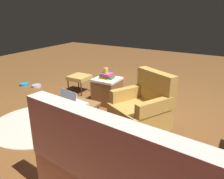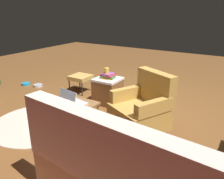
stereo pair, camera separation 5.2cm
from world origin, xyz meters
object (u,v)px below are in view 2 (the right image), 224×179
at_px(laptop_desk, 75,107).
at_px(pet_bowl_steel, 38,85).
at_px(tv_remote, 106,76).
at_px(wicker_hamper, 108,91).
at_px(book_stack_hamper, 108,76).
at_px(laptop, 72,101).
at_px(ottoman, 81,78).
at_px(pet_bowl_teal, 26,84).
at_px(yellow_mug, 107,71).
at_px(armchair, 142,109).

bearing_deg(laptop_desk, pet_bowl_steel, -28.95).
relative_size(laptop_desk, pet_bowl_steel, 2.80).
bearing_deg(tv_remote, wicker_hamper, 148.20).
relative_size(laptop_desk, book_stack_hamper, 2.17).
xyz_separation_m(laptop, ottoman, (1.04, -1.45, -0.22)).
height_order(wicker_hamper, pet_bowl_teal, wicker_hamper).
bearing_deg(book_stack_hamper, ottoman, -14.16).
height_order(ottoman, pet_bowl_teal, ottoman).
xyz_separation_m(wicker_hamper, tv_remote, (0.10, -0.08, 0.25)).
bearing_deg(yellow_mug, pet_bowl_teal, 2.63).
relative_size(laptop_desk, ottoman, 1.40).
height_order(book_stack_hamper, yellow_mug, yellow_mug).
relative_size(tv_remote, pet_bowl_steel, 0.80).
relative_size(wicker_hamper, tv_remote, 3.00).
distance_m(yellow_mug, tv_remote, 0.19).
bearing_deg(yellow_mug, ottoman, -15.29).
bearing_deg(wicker_hamper, book_stack_hamper, 104.87).
xyz_separation_m(tv_remote, ottoman, (0.71, -0.12, -0.18)).
bearing_deg(wicker_hamper, laptop_desk, 101.23).
bearing_deg(book_stack_hamper, tv_remote, -40.10).
xyz_separation_m(armchair, yellow_mug, (1.01, -0.63, 0.27)).
distance_m(laptop, book_stack_hamper, 1.26).
relative_size(laptop_desk, laptop, 1.55).
height_order(yellow_mug, pet_bowl_steel, yellow_mug).
bearing_deg(laptop, tv_remote, -75.96).
height_order(armchair, laptop_desk, armchair).
distance_m(laptop_desk, pet_bowl_steel, 2.42).
bearing_deg(laptop_desk, book_stack_hamper, -78.79).
height_order(laptop, book_stack_hamper, laptop).
distance_m(book_stack_hamper, ottoman, 0.86).
bearing_deg(pet_bowl_steel, ottoman, -166.68).
bearing_deg(laptop, pet_bowl_steel, -29.89).
relative_size(tv_remote, ottoman, 0.40).
distance_m(book_stack_hamper, tv_remote, 0.14).
xyz_separation_m(tv_remote, pet_bowl_steel, (1.75, 0.13, -0.47)).
bearing_deg(laptop, book_stack_hamper, -79.49).
distance_m(laptop, pet_bowl_steel, 2.46).
distance_m(wicker_hamper, yellow_mug, 0.39).
distance_m(ottoman, pet_bowl_steel, 1.11).
xyz_separation_m(armchair, tv_remote, (1.09, -0.73, 0.13)).
relative_size(yellow_mug, tv_remote, 0.62).
xyz_separation_m(armchair, book_stack_hamper, (0.99, -0.65, 0.17)).
bearing_deg(pet_bowl_teal, ottoman, -167.04).
height_order(armchair, book_stack_hamper, armchair).
bearing_deg(book_stack_hamper, pet_bowl_teal, 2.97).
distance_m(laptop_desk, pet_bowl_teal, 2.68).
relative_size(laptop, pet_bowl_steel, 1.80).
bearing_deg(wicker_hamper, yellow_mug, 59.35).
bearing_deg(wicker_hamper, armchair, 146.76).
relative_size(wicker_hamper, book_stack_hamper, 1.86).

